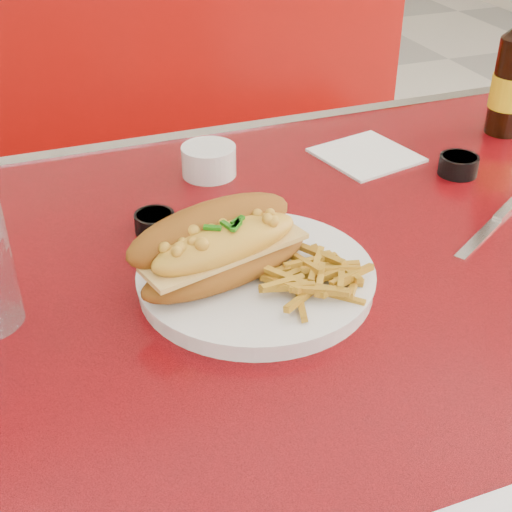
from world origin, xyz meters
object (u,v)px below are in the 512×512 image
object	(u,v)px
knife	(494,223)
mac_hoagie	(220,246)
dinner_plate	(256,277)
fork	(309,260)
sauce_cup_left	(155,222)
gravy_ramekin	(209,160)
diner_table	(371,334)
sauce_cup_right	(459,164)
booth_bench_far	(207,244)

from	to	relation	value
knife	mac_hoagie	bearing A→B (deg)	150.62
dinner_plate	fork	world-z (taller)	same
sauce_cup_left	knife	world-z (taller)	sauce_cup_left
gravy_ramekin	sauce_cup_left	xyz separation A→B (m)	(-0.12, -0.13, -0.01)
diner_table	mac_hoagie	bearing A→B (deg)	-170.42
diner_table	dinner_plate	bearing A→B (deg)	-166.69
diner_table	knife	xyz separation A→B (m)	(0.15, -0.03, 0.16)
mac_hoagie	fork	size ratio (longest dim) A/B	1.73
dinner_plate	fork	size ratio (longest dim) A/B	2.33
dinner_plate	gravy_ramekin	size ratio (longest dim) A/B	3.14
diner_table	gravy_ramekin	xyz separation A→B (m)	(-0.15, 0.25, 0.19)
diner_table	gravy_ramekin	size ratio (longest dim) A/B	12.55
gravy_ramekin	sauce_cup_right	bearing A→B (deg)	-20.54
booth_bench_far	gravy_ramekin	distance (m)	0.77
diner_table	booth_bench_far	distance (m)	0.87
dinner_plate	mac_hoagie	bearing A→B (deg)	171.05
gravy_ramekin	knife	xyz separation A→B (m)	(0.31, -0.27, -0.02)
diner_table	booth_bench_far	xyz separation A→B (m)	(0.00, 0.81, -0.32)
diner_table	dinner_plate	size ratio (longest dim) A/B	3.99
dinner_plate	mac_hoagie	distance (m)	0.06
fork	gravy_ramekin	world-z (taller)	gravy_ramekin
diner_table	sauce_cup_left	world-z (taller)	sauce_cup_left
dinner_plate	mac_hoagie	xyz separation A→B (m)	(-0.04, 0.01, 0.05)
booth_bench_far	knife	world-z (taller)	booth_bench_far
mac_hoagie	fork	bearing A→B (deg)	-17.27
gravy_ramekin	sauce_cup_left	size ratio (longest dim) A/B	1.58
mac_hoagie	fork	distance (m)	0.11
mac_hoagie	gravy_ramekin	bearing A→B (deg)	60.47
dinner_plate	knife	distance (m)	0.34
mac_hoagie	gravy_ramekin	distance (m)	0.30
gravy_ramekin	sauce_cup_right	world-z (taller)	gravy_ramekin
sauce_cup_right	knife	size ratio (longest dim) A/B	0.45
mac_hoagie	sauce_cup_left	bearing A→B (deg)	89.83
sauce_cup_right	fork	bearing A→B (deg)	-152.94
fork	gravy_ramekin	size ratio (longest dim) A/B	1.35
booth_bench_far	knife	size ratio (longest dim) A/B	7.30
gravy_ramekin	sauce_cup_right	xyz separation A→B (m)	(0.35, -0.13, -0.01)
knife	booth_bench_far	bearing A→B (deg)	68.93
booth_bench_far	sauce_cup_right	bearing A→B (deg)	-74.49
booth_bench_far	sauce_cup_right	distance (m)	0.87
booth_bench_far	mac_hoagie	world-z (taller)	booth_bench_far
booth_bench_far	gravy_ramekin	size ratio (longest dim) A/B	12.25
diner_table	dinner_plate	world-z (taller)	dinner_plate
gravy_ramekin	sauce_cup_left	distance (m)	0.18
diner_table	sauce_cup_left	size ratio (longest dim) A/B	19.88
booth_bench_far	dinner_plate	distance (m)	1.01
fork	sauce_cup_left	xyz separation A→B (m)	(-0.14, 0.16, -0.00)
gravy_ramekin	mac_hoagie	bearing A→B (deg)	-104.87
mac_hoagie	dinner_plate	bearing A→B (deg)	-23.60
mac_hoagie	sauce_cup_left	world-z (taller)	mac_hoagie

